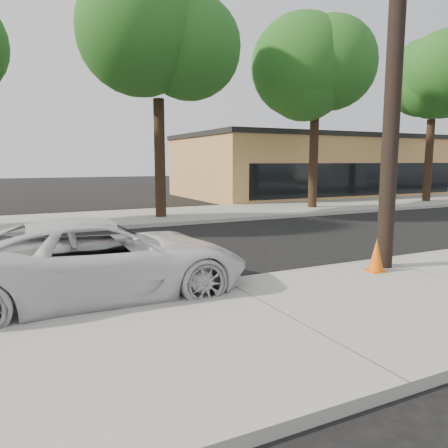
{
  "coord_description": "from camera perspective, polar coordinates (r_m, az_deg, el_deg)",
  "views": [
    {
      "loc": [
        -3.61,
        -9.45,
        2.43
      ],
      "look_at": [
        0.76,
        -0.6,
        1.0
      ],
      "focal_mm": 35.0,
      "sensor_mm": 36.0,
      "label": 1
    }
  ],
  "objects": [
    {
      "name": "far_sidewalk",
      "position": [
        18.46,
        -14.81,
        0.63
      ],
      "size": [
        90.0,
        5.0,
        0.15
      ],
      "primitive_type": "cube",
      "color": "gray",
      "rests_on": "ground"
    },
    {
      "name": "police_cruiser",
      "position": [
        7.96,
        -15.71,
        -4.45
      ],
      "size": [
        5.24,
        2.47,
        1.45
      ],
      "primitive_type": "imported",
      "rotation": [
        0.0,
        0.0,
        1.56
      ],
      "color": "silver",
      "rests_on": "ground"
    },
    {
      "name": "building_main",
      "position": [
        32.13,
        11.4,
        7.31
      ],
      "size": [
        18.0,
        10.0,
        4.0
      ],
      "primitive_type": "cube",
      "color": "tan",
      "rests_on": "ground"
    },
    {
      "name": "tree_c",
      "position": [
        18.6,
        -7.84,
        22.1
      ],
      "size": [
        4.96,
        4.8,
        9.55
      ],
      "color": "black",
      "rests_on": "far_sidewalk"
    },
    {
      "name": "ground",
      "position": [
        10.4,
        -5.27,
        -5.3
      ],
      "size": [
        120.0,
        120.0,
        0.0
      ],
      "primitive_type": "plane",
      "color": "black",
      "rests_on": "ground"
    },
    {
      "name": "curb_near",
      "position": [
        8.52,
        -0.14,
        -7.8
      ],
      "size": [
        90.0,
        0.12,
        0.16
      ],
      "primitive_type": "cube",
      "color": "#9E9B93",
      "rests_on": "ground"
    },
    {
      "name": "utility_pole",
      "position": [
        10.13,
        21.47,
        20.63
      ],
      "size": [
        1.4,
        0.34,
        9.0
      ],
      "color": "black",
      "rests_on": "near_sidewalk"
    },
    {
      "name": "near_sidewalk",
      "position": [
        6.71,
        8.36,
        -12.37
      ],
      "size": [
        90.0,
        4.4,
        0.15
      ],
      "primitive_type": "cube",
      "color": "gray",
      "rests_on": "ground"
    },
    {
      "name": "traffic_cone",
      "position": [
        9.6,
        19.27,
        -3.91
      ],
      "size": [
        0.4,
        0.4,
        0.69
      ],
      "rotation": [
        0.0,
        0.0,
        -0.12
      ],
      "color": "#DF610B",
      "rests_on": "near_sidewalk"
    },
    {
      "name": "tree_d",
      "position": [
        22.56,
        12.56,
        18.09
      ],
      "size": [
        4.5,
        4.35,
        8.75
      ],
      "color": "black",
      "rests_on": "far_sidewalk"
    },
    {
      "name": "tree_e",
      "position": [
        28.11,
        26.25,
        16.14
      ],
      "size": [
        4.8,
        4.65,
        9.25
      ],
      "color": "black",
      "rests_on": "far_sidewalk"
    }
  ]
}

